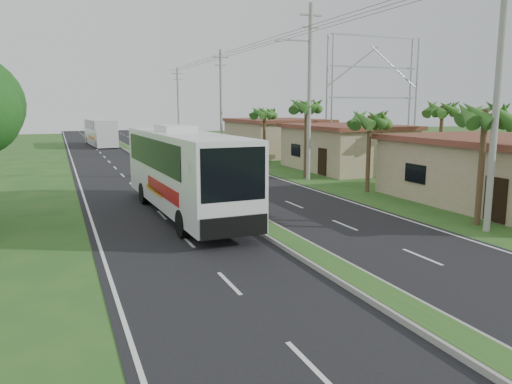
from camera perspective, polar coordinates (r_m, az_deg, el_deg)
name	(u,v)px	position (r m, az deg, el deg)	size (l,w,h in m)	color
ground	(333,270)	(16.25, 8.83, -8.75)	(180.00, 180.00, 0.00)	#25541E
road_asphalt	(184,182)	(34.54, -8.23, 1.13)	(14.00, 160.00, 0.02)	black
median_strip	(184,181)	(34.53, -8.23, 1.28)	(1.20, 160.00, 0.18)	gray
lane_edge_left	(81,188)	(33.64, -19.39, 0.43)	(0.12, 160.00, 0.01)	silver
lane_edge_right	(273,177)	(36.66, 2.00, 1.71)	(0.12, 160.00, 0.01)	silver
shop_near	(508,171)	(29.35, 26.84, 2.15)	(8.60, 12.60, 3.52)	#9A9268
shop_mid	(345,147)	(41.62, 10.17, 5.09)	(7.60, 10.60, 3.67)	#9A9268
shop_far	(276,137)	(53.98, 2.28, 6.34)	(8.60, 11.60, 3.82)	#9A9268
palm_verge_a	(485,116)	(23.45, 24.72, 7.93)	(2.40, 2.40, 5.45)	#473321
palm_verge_b	(370,120)	(30.61, 12.87, 8.07)	(2.40, 2.40, 5.05)	#473321
palm_verge_c	(306,107)	(36.31, 5.77, 9.69)	(2.40, 2.40, 5.85)	#473321
palm_verge_d	(264,113)	(44.69, 0.95, 9.01)	(2.40, 2.40, 5.25)	#473321
palm_behind_shop	(442,109)	(37.99, 20.53, 8.85)	(2.40, 2.40, 5.65)	#473321
utility_pole_a	(497,93)	(22.41, 25.86, 10.20)	(1.60, 0.28, 11.00)	gray
utility_pole_b	(309,90)	(35.29, 6.09, 11.53)	(3.20, 0.28, 12.00)	gray
utility_pole_c	(221,101)	(53.80, -4.02, 10.31)	(1.60, 0.28, 11.00)	gray
utility_pole_d	(178,104)	(73.10, -8.88, 9.86)	(1.60, 0.28, 10.50)	gray
billboard_lattice	(373,89)	(52.60, 13.21, 11.34)	(10.18, 1.18, 12.07)	gray
coach_bus_main	(183,166)	(23.87, -8.33, 2.91)	(3.20, 13.16, 4.23)	silver
coach_bus_far	(100,131)	(68.98, -17.38, 6.67)	(3.31, 11.93, 3.44)	silver
motorcyclist	(242,218)	(19.88, -1.66, -2.98)	(1.75, 0.72, 2.11)	black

